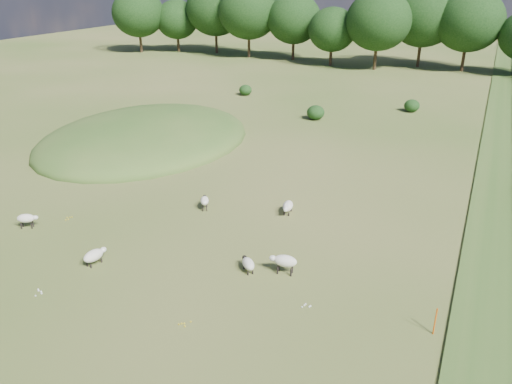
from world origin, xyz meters
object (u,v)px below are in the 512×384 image
at_px(sheep_1, 27,218).
at_px(sheep_0, 284,261).
at_px(sheep_2, 205,201).
at_px(sheep_5, 288,206).
at_px(marker_post, 435,321).
at_px(sheep_3, 248,263).
at_px(sheep_4, 94,255).

bearing_deg(sheep_1, sheep_0, -21.19).
height_order(sheep_2, sheep_5, sheep_2).
relative_size(marker_post, sheep_3, 1.12).
bearing_deg(sheep_2, sheep_0, -152.25).
xyz_separation_m(sheep_4, sheep_5, (6.37, 9.05, -0.00)).
bearing_deg(sheep_2, sheep_3, -162.84).
bearing_deg(sheep_2, marker_post, -142.83).
height_order(marker_post, sheep_5, marker_post).
bearing_deg(sheep_1, sheep_3, -22.74).
bearing_deg(sheep_0, marker_post, 159.33).
bearing_deg(marker_post, sheep_2, 156.74).
height_order(sheep_3, sheep_5, sheep_5).
distance_m(sheep_4, sheep_5, 11.07).
xyz_separation_m(sheep_1, sheep_3, (12.88, 1.24, -0.16)).
bearing_deg(sheep_4, sheep_3, -59.90).
xyz_separation_m(marker_post, sheep_2, (-13.76, 5.91, -0.05)).
bearing_deg(sheep_0, sheep_3, 10.54).
bearing_deg(sheep_4, marker_post, -74.12).
bearing_deg(marker_post, sheep_1, -179.23).
height_order(marker_post, sheep_0, marker_post).
distance_m(sheep_0, sheep_5, 6.33).
relative_size(marker_post, sheep_2, 1.08).
bearing_deg(sheep_0, sheep_2, -41.05).
distance_m(sheep_2, sheep_5, 4.92).
xyz_separation_m(marker_post, sheep_0, (-6.88, 1.50, 0.07)).
height_order(sheep_1, sheep_5, sheep_1).
bearing_deg(sheep_1, marker_post, -27.45).
distance_m(marker_post, sheep_5, 11.73).
height_order(sheep_1, sheep_4, sheep_1).
xyz_separation_m(sheep_1, sheep_2, (7.60, 6.20, -0.03)).
relative_size(sheep_2, sheep_5, 0.83).
distance_m(marker_post, sheep_3, 8.54).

